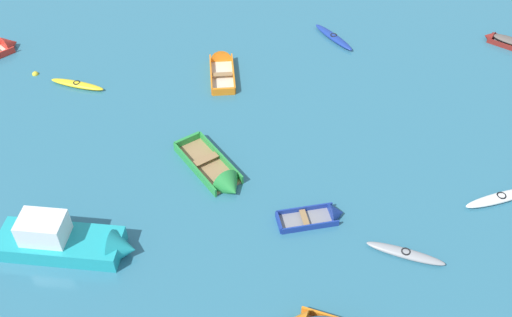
% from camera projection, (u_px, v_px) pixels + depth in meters
% --- Properties ---
extents(kayak_deep_blue_far_right, '(2.48, 3.22, 0.34)m').
position_uv_depth(kayak_deep_blue_far_right, '(334.00, 37.00, 36.95)').
color(kayak_deep_blue_far_right, navy).
rests_on(kayak_deep_blue_far_right, ground_plane).
extents(rowboat_maroon_midfield_right, '(2.74, 2.28, 0.80)m').
position_uv_depth(rowboat_maroon_midfield_right, '(502.00, 40.00, 36.54)').
color(rowboat_maroon_midfield_right, gray).
rests_on(rowboat_maroon_midfield_right, ground_plane).
extents(kayak_yellow_cluster_outer, '(3.28, 1.37, 0.31)m').
position_uv_depth(kayak_yellow_cluster_outer, '(77.00, 84.00, 33.40)').
color(kayak_yellow_cluster_outer, yellow).
rests_on(kayak_yellow_cluster_outer, ground_plane).
extents(motor_launch_turquoise_midfield_left, '(5.94, 2.27, 2.24)m').
position_uv_depth(motor_launch_turquoise_midfield_left, '(69.00, 241.00, 24.72)').
color(motor_launch_turquoise_midfield_left, teal).
rests_on(motor_launch_turquoise_midfield_left, ground_plane).
extents(kayak_white_distant_center, '(3.63, 1.76, 0.35)m').
position_uv_depth(kayak_white_distant_center, '(501.00, 198.00, 27.12)').
color(kayak_white_distant_center, white).
rests_on(kayak_white_distant_center, ground_plane).
extents(rowboat_green_back_row_right, '(3.82, 4.49, 1.42)m').
position_uv_depth(rowboat_green_back_row_right, '(221.00, 178.00, 27.97)').
color(rowboat_green_back_row_right, '#99754C').
rests_on(rowboat_green_back_row_right, ground_plane).
extents(rowboat_deep_blue_cluster_inner, '(3.14, 1.69, 1.01)m').
position_uv_depth(rowboat_deep_blue_cluster_inner, '(325.00, 216.00, 26.35)').
color(rowboat_deep_blue_cluster_inner, gray).
rests_on(rowboat_deep_blue_cluster_inner, ground_plane).
extents(kayak_grey_near_left, '(3.30, 1.55, 0.31)m').
position_uv_depth(kayak_grey_near_left, '(405.00, 253.00, 24.84)').
color(kayak_grey_near_left, gray).
rests_on(kayak_grey_near_left, ground_plane).
extents(rowboat_orange_far_left, '(1.73, 4.01, 1.22)m').
position_uv_depth(rowboat_orange_far_left, '(221.00, 64.00, 34.75)').
color(rowboat_orange_far_left, beige).
rests_on(rowboat_orange_far_left, ground_plane).
extents(mooring_buoy_trailing, '(0.37, 0.37, 0.37)m').
position_uv_depth(mooring_buoy_trailing, '(35.00, 74.00, 34.35)').
color(mooring_buoy_trailing, yellow).
rests_on(mooring_buoy_trailing, ground_plane).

